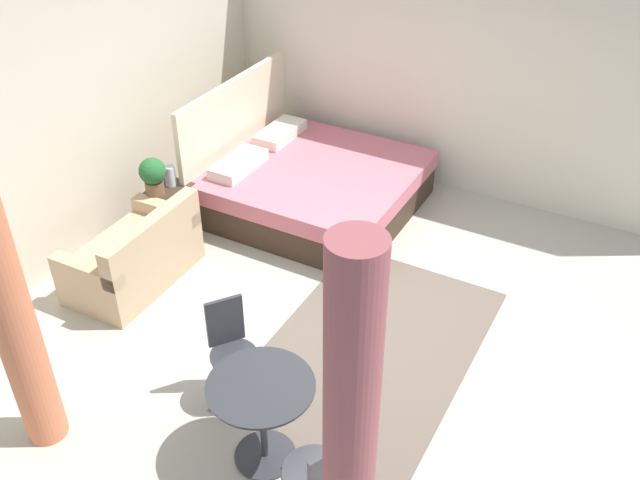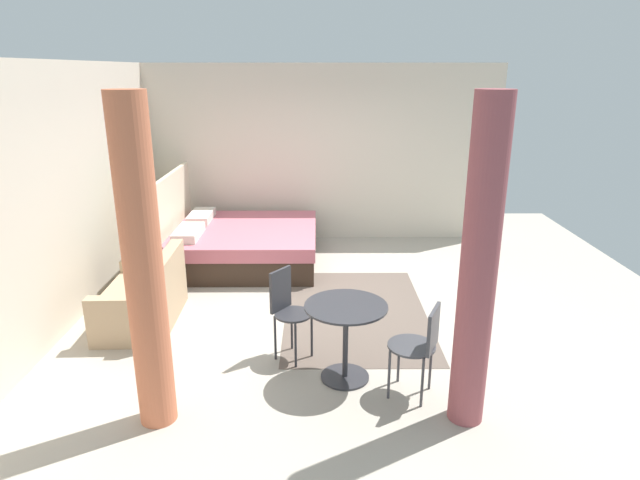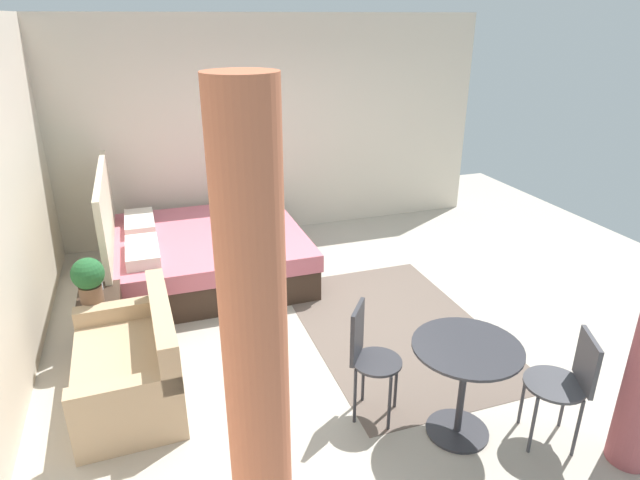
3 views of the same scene
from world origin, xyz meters
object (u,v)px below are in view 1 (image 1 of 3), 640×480
at_px(couch, 135,258).
at_px(cafe_chair_near_window, 230,342).
at_px(balcony_table, 262,407).
at_px(bed, 310,184).
at_px(potted_plant, 153,175).
at_px(cafe_chair_near_couch, 321,474).
at_px(vase, 170,176).
at_px(nightstand, 169,213).

bearing_deg(couch, cafe_chair_near_window, -114.93).
bearing_deg(couch, balcony_table, -118.14).
relative_size(bed, potted_plant, 5.21).
relative_size(couch, cafe_chair_near_window, 1.42).
xyz_separation_m(bed, balcony_table, (-3.12, -1.39, 0.22)).
xyz_separation_m(balcony_table, cafe_chair_near_window, (0.41, 0.55, 0.03)).
xyz_separation_m(bed, couch, (-1.96, 0.79, -0.03)).
relative_size(bed, cafe_chair_near_couch, 2.47).
height_order(potted_plant, cafe_chair_near_couch, potted_plant).
bearing_deg(vase, cafe_chair_near_window, -131.53).
distance_m(bed, couch, 2.12).
bearing_deg(cafe_chair_near_couch, cafe_chair_near_window, 59.28).
xyz_separation_m(vase, cafe_chair_near_couch, (-2.36, -3.05, -0.11)).
bearing_deg(bed, cafe_chair_near_couch, -149.56).
relative_size(vase, balcony_table, 0.29).
relative_size(cafe_chair_near_window, cafe_chair_near_couch, 1.06).
relative_size(bed, cafe_chair_near_window, 2.33).
bearing_deg(cafe_chair_near_couch, couch, 62.58).
height_order(potted_plant, cafe_chair_near_window, potted_plant).
height_order(nightstand, potted_plant, potted_plant).
distance_m(potted_plant, cafe_chair_near_window, 2.40).
height_order(nightstand, balcony_table, balcony_table).
height_order(couch, balcony_table, couch).
bearing_deg(balcony_table, cafe_chair_near_couch, -114.84).
height_order(couch, potted_plant, potted_plant).
distance_m(couch, vase, 1.01).
xyz_separation_m(couch, vase, (0.91, 0.25, 0.36)).
bearing_deg(vase, bed, -44.63).
bearing_deg(potted_plant, balcony_table, -127.07).
relative_size(balcony_table, cafe_chair_near_couch, 0.88).
xyz_separation_m(nightstand, cafe_chair_near_couch, (-2.24, -3.03, 0.26)).
bearing_deg(couch, bed, -21.93).
relative_size(couch, nightstand, 2.35).
bearing_deg(cafe_chair_near_window, potted_plant, 52.80).
relative_size(bed, vase, 9.73).
relative_size(nightstand, balcony_table, 0.73).
height_order(bed, balcony_table, bed).
relative_size(bed, balcony_table, 2.81).
height_order(vase, cafe_chair_near_couch, cafe_chair_near_couch).
height_order(couch, nightstand, couch).
bearing_deg(vase, nightstand, -172.04).
xyz_separation_m(bed, vase, (-1.05, 1.04, 0.34)).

